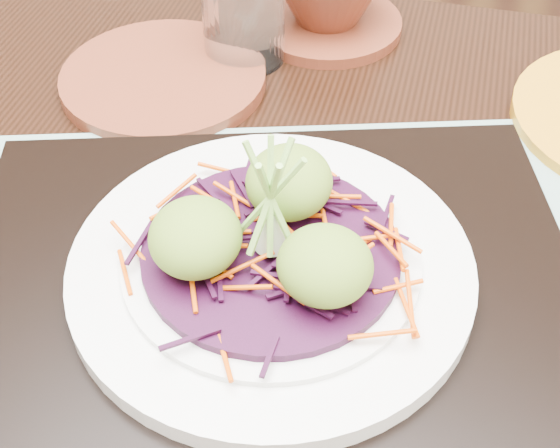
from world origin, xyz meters
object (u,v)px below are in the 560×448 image
(terracotta_side_plate, at_px, (163,79))
(serving_tray, at_px, (271,284))
(water_glass, at_px, (243,5))
(terracotta_bowl_set, at_px, (328,3))
(white_plate, at_px, (271,266))
(dining_table, at_px, (335,319))

(terracotta_side_plate, bearing_deg, serving_tray, -51.79)
(serving_tray, height_order, terracotta_side_plate, serving_tray)
(water_glass, distance_m, terracotta_bowl_set, 0.10)
(white_plate, distance_m, terracotta_side_plate, 0.27)
(terracotta_side_plate, bearing_deg, dining_table, -36.29)
(terracotta_bowl_set, bearing_deg, white_plate, -81.94)
(water_glass, bearing_deg, terracotta_side_plate, -131.21)
(water_glass, bearing_deg, serving_tray, -68.15)
(white_plate, bearing_deg, water_glass, 111.85)
(serving_tray, height_order, white_plate, white_plate)
(dining_table, distance_m, serving_tray, 0.13)
(dining_table, xyz_separation_m, white_plate, (-0.03, -0.06, 0.12))
(white_plate, relative_size, water_glass, 2.44)
(water_glass, xyz_separation_m, terracotta_bowl_set, (0.06, 0.07, -0.03))
(white_plate, relative_size, terracotta_side_plate, 1.43)
(serving_tray, xyz_separation_m, terracotta_bowl_set, (-0.05, 0.35, 0.01))
(water_glass, bearing_deg, terracotta_bowl_set, 49.57)
(terracotta_bowl_set, bearing_deg, water_glass, -130.43)
(serving_tray, bearing_deg, terracotta_bowl_set, 78.49)
(dining_table, distance_m, terracotta_bowl_set, 0.32)
(terracotta_bowl_set, bearing_deg, serving_tray, -81.94)
(dining_table, relative_size, serving_tray, 2.79)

